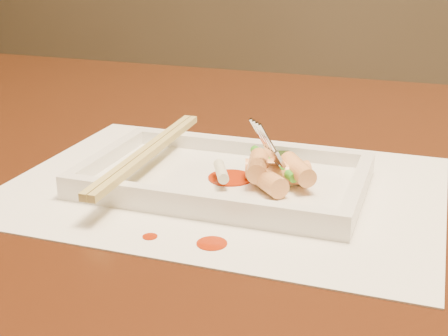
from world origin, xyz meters
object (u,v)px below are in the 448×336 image
(placemat, at_px, (224,187))
(chopstick_a, at_px, (144,151))
(table, at_px, (263,250))
(fork, at_px, (305,103))
(plate_base, at_px, (224,182))

(placemat, height_order, chopstick_a, chopstick_a)
(placemat, bearing_deg, table, 75.39)
(chopstick_a, bearing_deg, fork, 6.75)
(fork, bearing_deg, chopstick_a, -173.25)
(table, bearing_deg, plate_base, -104.61)
(plate_base, relative_size, chopstick_a, 1.07)
(table, relative_size, chopstick_a, 5.78)
(placemat, relative_size, fork, 2.86)
(placemat, relative_size, chopstick_a, 1.65)
(table, distance_m, chopstick_a, 0.18)
(plate_base, height_order, fork, fork)
(table, relative_size, fork, 10.00)
(chopstick_a, distance_m, fork, 0.16)
(plate_base, relative_size, fork, 1.86)
(chopstick_a, height_order, fork, fork)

